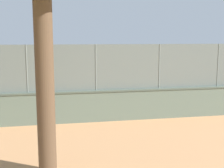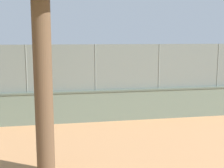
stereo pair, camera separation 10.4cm
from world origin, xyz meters
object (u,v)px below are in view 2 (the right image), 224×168
at_px(spare_ball_by_wall, 65,117).
at_px(courtside_bench, 179,101).
at_px(player_at_service_line, 163,80).
at_px(player_near_wall_returning, 17,89).
at_px(player_crossing_court, 124,88).
at_px(sports_ball, 2,111).

xyz_separation_m(spare_ball_by_wall, courtside_bench, (-6.54, -0.51, 0.42)).
bearing_deg(spare_ball_by_wall, courtside_bench, -175.51).
height_order(player_at_service_line, courtside_bench, player_at_service_line).
relative_size(spare_ball_by_wall, courtside_bench, 0.06).
bearing_deg(spare_ball_by_wall, player_at_service_line, -142.74).
height_order(player_near_wall_returning, courtside_bench, player_near_wall_returning).
distance_m(player_at_service_line, courtside_bench, 5.45).
bearing_deg(spare_ball_by_wall, player_crossing_court, -145.34).
xyz_separation_m(player_at_service_line, courtside_bench, (1.13, 5.32, -0.44)).
bearing_deg(player_crossing_court, courtside_bench, 142.97).
xyz_separation_m(player_near_wall_returning, player_at_service_line, (-10.35, -2.05, -0.07)).
relative_size(player_crossing_court, courtside_bench, 1.03).
relative_size(player_near_wall_returning, spare_ball_by_wall, 18.22).
distance_m(sports_ball, courtside_bench, 9.92).
height_order(player_at_service_line, sports_ball, player_at_service_line).
bearing_deg(courtside_bench, sports_ball, -6.70).
bearing_deg(player_near_wall_returning, spare_ball_by_wall, 125.41).
bearing_deg(courtside_bench, player_at_service_line, -101.96).
height_order(spare_ball_by_wall, courtside_bench, courtside_bench).
relative_size(player_crossing_court, player_at_service_line, 1.08).
bearing_deg(player_at_service_line, player_crossing_court, 39.62).
height_order(player_near_wall_returning, player_crossing_court, player_crossing_court).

